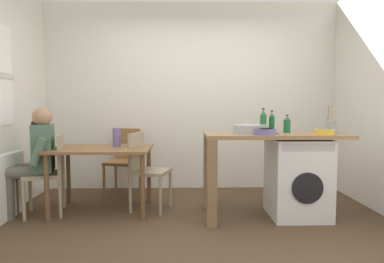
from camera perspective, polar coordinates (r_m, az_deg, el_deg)
The scene contains 20 objects.
ground_plane at distance 3.44m, azimuth 0.54°, elevation -16.32°, with size 5.46×5.46×0.00m, color #4C3826.
wall_back at distance 4.97m, azimuth -0.14°, elevation 5.93°, with size 4.60×0.10×2.70m, color silver.
radiator at distance 4.09m, azimuth -29.53°, elevation -8.40°, with size 0.10×0.80×0.70m, color white.
dining_table at distance 3.98m, azimuth -15.02°, elevation -4.03°, with size 1.10×0.76×0.74m.
chair_person_seat at distance 4.09m, azimuth -22.77°, elevation -5.92°, with size 0.49×0.49×0.90m.
chair_opposite at distance 3.99m, azimuth -8.01°, elevation -5.88°, with size 0.49×0.49×0.90m.
chair_spare_by_wall at distance 4.73m, azimuth -11.39°, elevation -4.32°, with size 0.48×0.48×0.90m.
seated_person at distance 4.09m, azimuth -25.07°, elevation -3.68°, with size 0.55×0.54×1.20m.
kitchen_counter at distance 3.72m, azimuth 10.61°, elevation -2.72°, with size 1.50×0.68×0.92m.
washing_machine at distance 3.89m, azimuth 17.43°, elevation -7.46°, with size 0.60×0.61×0.86m.
sink_basin at distance 3.69m, azimuth 9.87°, elevation 0.42°, with size 0.38×0.38×0.09m, color #9EA0A5.
tap at distance 3.86m, azimuth 9.36°, elevation 2.01°, with size 0.02×0.02×0.28m, color #B2B2B7.
bottle_tall_green at distance 3.84m, azimuth 11.97°, elevation 1.70°, with size 0.07×0.07×0.27m.
bottle_squat_brown at distance 3.92m, azimuth 13.36°, elevation 1.54°, with size 0.06×0.06×0.24m.
bottle_clear_small at distance 3.84m, azimuth 15.79°, elevation 1.14°, with size 0.07×0.07×0.20m.
mixing_bowl at distance 3.52m, azimuth 12.28°, elevation 0.02°, with size 0.22×0.22×0.06m.
utensil_crock at distance 4.00m, azimuth 22.36°, elevation 0.82°, with size 0.11×0.11×0.30m.
colander at distance 3.69m, azimuth 21.47°, elevation -0.04°, with size 0.20×0.20×0.06m.
vase at distance 4.02m, azimuth -12.66°, elevation -0.96°, with size 0.09×0.09×0.22m, color slate.
scissors at distance 3.64m, azimuth 13.45°, elevation -0.33°, with size 0.15×0.06×0.01m.
Camera 1 is at (-0.11, -3.21, 1.21)m, focal length 31.47 mm.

